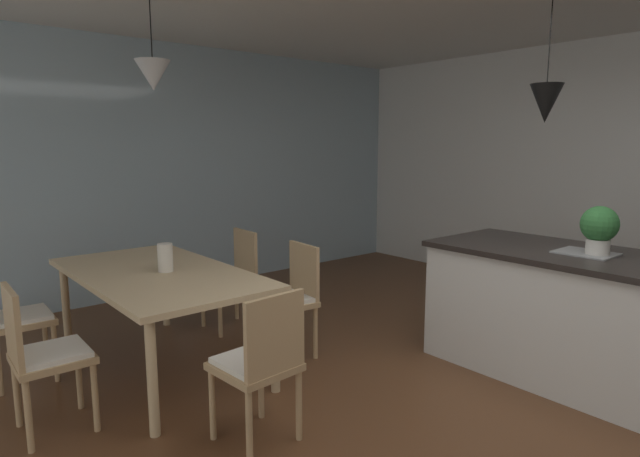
{
  "coord_description": "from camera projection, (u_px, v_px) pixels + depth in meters",
  "views": [
    {
      "loc": [
        1.43,
        -2.54,
        1.63
      ],
      "look_at": [
        -1.35,
        -0.19,
        1.05
      ],
      "focal_mm": 29.54,
      "sensor_mm": 36.0,
      "label": 1
    }
  ],
  "objects": [
    {
      "name": "ground_plane",
      "position": [
        500.0,
        441.0,
        2.96
      ],
      "size": [
        10.0,
        8.4,
        0.04
      ],
      "primitive_type": "cube",
      "color": "brown"
    },
    {
      "name": "chair_far_right",
      "position": [
        290.0,
        296.0,
        4.05
      ],
      "size": [
        0.43,
        0.43,
        0.87
      ],
      "color": "tan",
      "rests_on": "ground_plane"
    },
    {
      "name": "window_wall_left_glazing",
      "position": [
        175.0,
        170.0,
        5.8
      ],
      "size": [
        0.06,
        8.4,
        2.7
      ],
      "primitive_type": "cube",
      "color": "#9EB7C6",
      "rests_on": "ground_plane"
    },
    {
      "name": "chair_far_left",
      "position": [
        233.0,
        275.0,
        4.69
      ],
      "size": [
        0.42,
        0.42,
        0.87
      ],
      "color": "tan",
      "rests_on": "ground_plane"
    },
    {
      "name": "dining_table",
      "position": [
        158.0,
        279.0,
        3.79
      ],
      "size": [
        1.88,
        1.0,
        0.73
      ],
      "color": "#D1B284",
      "rests_on": "ground_plane"
    },
    {
      "name": "chair_kitchen_end",
      "position": [
        260.0,
        361.0,
        2.83
      ],
      "size": [
        0.43,
        0.43,
        0.87
      ],
      "color": "tan",
      "rests_on": "ground_plane"
    },
    {
      "name": "chair_near_right",
      "position": [
        42.0,
        353.0,
        2.95
      ],
      "size": [
        0.41,
        0.41,
        0.87
      ],
      "color": "tan",
      "rests_on": "ground_plane"
    },
    {
      "name": "kitchen_island",
      "position": [
        593.0,
        319.0,
        3.56
      ],
      "size": [
        2.21,
        0.93,
        0.91
      ],
      "color": "silver",
      "rests_on": "ground_plane"
    },
    {
      "name": "pendant_over_island_main",
      "position": [
        546.0,
        103.0,
        3.65
      ],
      "size": [
        0.22,
        0.22,
        0.92
      ],
      "color": "black"
    },
    {
      "name": "vase_on_dining_table",
      "position": [
        165.0,
        258.0,
        3.75
      ],
      "size": [
        0.11,
        0.11,
        0.2
      ],
      "color": "silver",
      "rests_on": "dining_table"
    },
    {
      "name": "pendant_over_table",
      "position": [
        153.0,
        75.0,
        3.72
      ],
      "size": [
        0.25,
        0.25,
        0.69
      ],
      "color": "black"
    },
    {
      "name": "potted_plant_on_island",
      "position": [
        599.0,
        228.0,
        3.47
      ],
      "size": [
        0.24,
        0.24,
        0.33
      ],
      "color": "beige",
      "rests_on": "kitchen_island"
    },
    {
      "name": "chair_near_left",
      "position": [
        12.0,
        316.0,
        3.59
      ],
      "size": [
        0.42,
        0.42,
        0.87
      ],
      "color": "tan",
      "rests_on": "ground_plane"
    }
  ]
}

